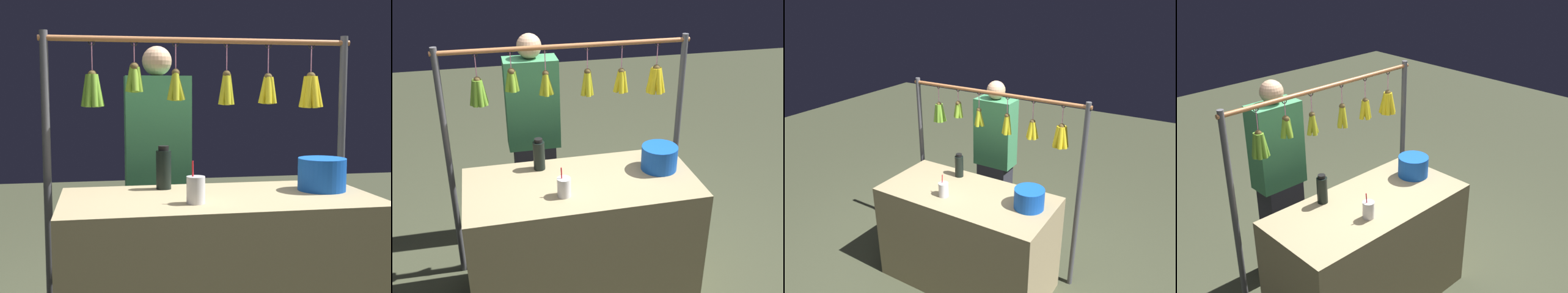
% 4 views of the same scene
% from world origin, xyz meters
% --- Properties ---
extents(market_counter, '(1.51, 0.72, 0.92)m').
position_xyz_m(market_counter, '(0.00, 0.00, 0.46)').
color(market_counter, tan).
rests_on(market_counter, ground).
extents(display_rack, '(1.74, 0.14, 1.74)m').
position_xyz_m(display_rack, '(-0.03, -0.44, 1.24)').
color(display_rack, '#4C4C51').
rests_on(display_rack, ground).
extents(water_bottle, '(0.08, 0.08, 0.23)m').
position_xyz_m(water_bottle, '(0.24, -0.24, 1.03)').
color(water_bottle, black).
rests_on(water_bottle, market_counter).
extents(blue_bucket, '(0.24, 0.24, 0.17)m').
position_xyz_m(blue_bucket, '(-0.55, -0.06, 1.00)').
color(blue_bucket, blue).
rests_on(blue_bucket, market_counter).
extents(drink_cup, '(0.08, 0.08, 0.19)m').
position_xyz_m(drink_cup, '(0.14, 0.14, 0.98)').
color(drink_cup, silver).
rests_on(drink_cup, market_counter).
extents(vendor_person, '(0.41, 0.22, 1.70)m').
position_xyz_m(vendor_person, '(0.20, -0.86, 0.84)').
color(vendor_person, '#2D2D38').
rests_on(vendor_person, ground).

